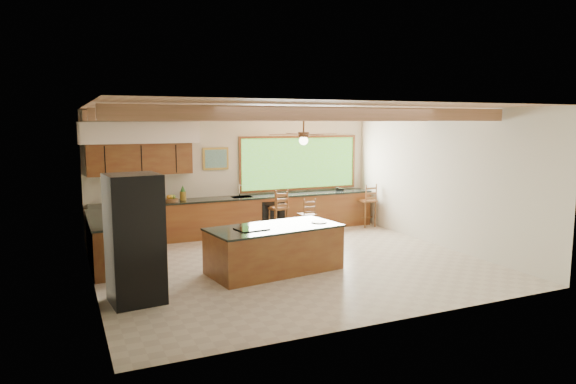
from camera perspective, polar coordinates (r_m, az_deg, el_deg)
name	(u,v)px	position (r m, az deg, el deg)	size (l,w,h in m)	color
ground	(291,263)	(10.09, 0.36, -7.92)	(7.20, 7.20, 0.00)	beige
room_shell	(270,148)	(10.26, -2.01, 4.89)	(7.27, 6.54, 3.02)	beige
counter_run	(214,221)	(12.02, -8.21, -3.16)	(7.12, 3.10, 1.28)	brown
island	(274,249)	(9.48, -1.53, -6.32)	(2.54, 1.45, 0.86)	brown
refrigerator	(135,239)	(8.10, -16.67, -5.00)	(0.84, 0.82, 1.97)	black
bar_stool_a	(279,209)	(12.39, -1.01, -1.93)	(0.45, 0.45, 1.08)	brown
bar_stool_b	(280,208)	(12.39, -0.93, -1.81)	(0.41, 0.41, 1.13)	brown
bar_stool_c	(308,215)	(11.90, 2.22, -2.60)	(0.36, 0.36, 0.99)	brown
bar_stool_d	(368,201)	(13.57, 8.90, -1.04)	(0.42, 0.42, 1.14)	brown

